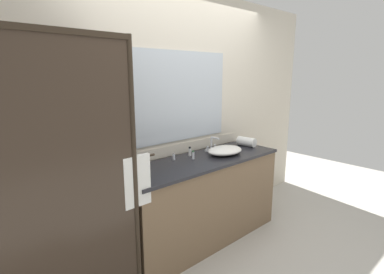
% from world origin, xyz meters
% --- Properties ---
extents(ground_plane, '(8.00, 8.00, 0.00)m').
position_xyz_m(ground_plane, '(0.00, 0.00, 0.00)').
color(ground_plane, '#B7B2A8').
extents(wall_back_with_mirror, '(4.40, 0.06, 2.60)m').
position_xyz_m(wall_back_with_mirror, '(0.00, 0.34, 1.30)').
color(wall_back_with_mirror, beige).
rests_on(wall_back_with_mirror, ground_plane).
extents(vanity_cabinet, '(1.80, 0.58, 0.90)m').
position_xyz_m(vanity_cabinet, '(0.00, 0.01, 0.45)').
color(vanity_cabinet, brown).
rests_on(vanity_cabinet, ground_plane).
extents(shower_enclosure, '(1.20, 0.59, 2.00)m').
position_xyz_m(shower_enclosure, '(-1.27, -0.19, 1.03)').
color(shower_enclosure, '#2D2319').
rests_on(shower_enclosure, ground_plane).
extents(sink_basin, '(0.42, 0.31, 0.08)m').
position_xyz_m(sink_basin, '(0.31, -0.02, 0.94)').
color(sink_basin, white).
rests_on(sink_basin, vanity_cabinet).
extents(faucet, '(0.17, 0.14, 0.16)m').
position_xyz_m(faucet, '(0.31, 0.17, 0.95)').
color(faucet, silver).
rests_on(faucet, vanity_cabinet).
extents(amenity_bottle_body_wash, '(0.03, 0.03, 0.07)m').
position_xyz_m(amenity_bottle_body_wash, '(-0.24, 0.17, 0.93)').
color(amenity_bottle_body_wash, silver).
rests_on(amenity_bottle_body_wash, vanity_cabinet).
extents(amenity_bottle_shampoo, '(0.03, 0.03, 0.09)m').
position_xyz_m(amenity_bottle_shampoo, '(-0.07, 0.07, 0.94)').
color(amenity_bottle_shampoo, silver).
rests_on(amenity_bottle_shampoo, vanity_cabinet).
extents(amenity_bottle_conditioner, '(0.03, 0.03, 0.10)m').
position_xyz_m(amenity_bottle_conditioner, '(-0.02, 0.18, 0.95)').
color(amenity_bottle_conditioner, white).
rests_on(amenity_bottle_conditioner, vanity_cabinet).
extents(rolled_towel_near_edge, '(0.14, 0.23, 0.11)m').
position_xyz_m(rolled_towel_near_edge, '(0.76, 0.04, 0.95)').
color(rolled_towel_near_edge, white).
rests_on(rolled_towel_near_edge, vanity_cabinet).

